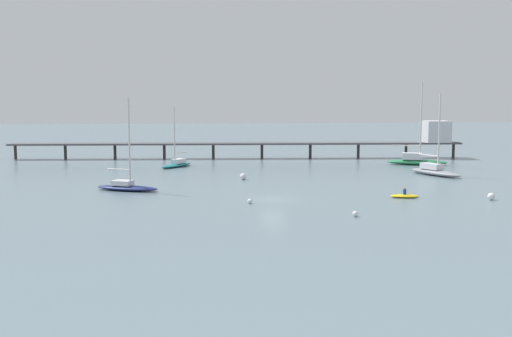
# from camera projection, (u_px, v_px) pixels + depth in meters

# --- Properties ---
(ground_plane) EXTENTS (400.00, 400.00, 0.00)m
(ground_plane) POSITION_uv_depth(u_px,v_px,m) (273.00, 199.00, 65.12)
(ground_plane) COLOR slate
(pier) EXTENTS (80.10, 9.21, 6.66)m
(pier) POSITION_uv_depth(u_px,v_px,m) (330.00, 138.00, 109.51)
(pier) COLOR #4C4C51
(pier) RESTS_ON ground_plane
(sailboat_green) EXTENTS (9.86, 5.72, 13.20)m
(sailboat_green) POSITION_uv_depth(u_px,v_px,m) (416.00, 160.00, 98.75)
(sailboat_green) COLOR #287F4C
(sailboat_green) RESTS_ON ground_plane
(sailboat_gray) EXTENTS (5.49, 9.12, 11.33)m
(sailboat_gray) POSITION_uv_depth(u_px,v_px,m) (435.00, 170.00, 85.18)
(sailboat_gray) COLOR gray
(sailboat_gray) RESTS_ON ground_plane
(sailboat_navy) EXTENTS (7.98, 5.16, 10.78)m
(sailboat_navy) POSITION_uv_depth(u_px,v_px,m) (127.00, 185.00, 71.08)
(sailboat_navy) COLOR navy
(sailboat_navy) RESTS_ON ground_plane
(sailboat_teal) EXTENTS (5.76, 7.17, 9.44)m
(sailboat_teal) POSITION_uv_depth(u_px,v_px,m) (177.00, 163.00, 95.78)
(sailboat_teal) COLOR #1E727A
(sailboat_teal) RESTS_ON ground_plane
(dinghy_yellow) EXTENTS (3.24, 1.84, 1.14)m
(dinghy_yellow) POSITION_uv_depth(u_px,v_px,m) (405.00, 196.00, 66.07)
(dinghy_yellow) COLOR yellow
(dinghy_yellow) RESTS_ON ground_plane
(mooring_buoy_outer) EXTENTS (0.86, 0.86, 0.86)m
(mooring_buoy_outer) POSITION_uv_depth(u_px,v_px,m) (243.00, 177.00, 80.57)
(mooring_buoy_outer) COLOR silver
(mooring_buoy_outer) RESTS_ON ground_plane
(mooring_buoy_mid) EXTENTS (0.77, 0.77, 0.77)m
(mooring_buoy_mid) POSITION_uv_depth(u_px,v_px,m) (491.00, 196.00, 64.42)
(mooring_buoy_mid) COLOR silver
(mooring_buoy_mid) RESTS_ON ground_plane
(mooring_buoy_near) EXTENTS (0.53, 0.53, 0.53)m
(mooring_buoy_near) POSITION_uv_depth(u_px,v_px,m) (355.00, 214.00, 55.34)
(mooring_buoy_near) COLOR silver
(mooring_buoy_near) RESTS_ON ground_plane
(mooring_buoy_far) EXTENTS (0.50, 0.50, 0.50)m
(mooring_buoy_far) POSITION_uv_depth(u_px,v_px,m) (250.00, 201.00, 62.22)
(mooring_buoy_far) COLOR silver
(mooring_buoy_far) RESTS_ON ground_plane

